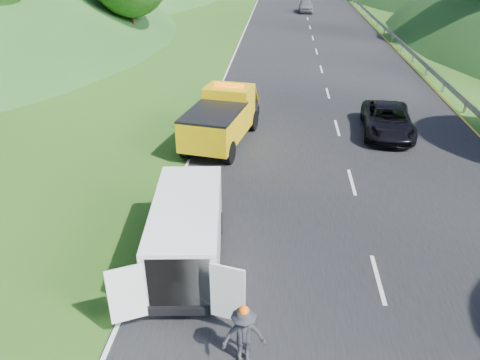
# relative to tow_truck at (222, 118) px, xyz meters

# --- Properties ---
(ground) EXTENTS (320.00, 320.00, 0.00)m
(ground) POSITION_rel_tow_truck_xyz_m (2.66, -7.64, -1.26)
(ground) COLOR #38661E
(ground) RESTS_ON ground
(road_surface) EXTENTS (14.00, 200.00, 0.02)m
(road_surface) POSITION_rel_tow_truck_xyz_m (5.66, 32.36, -1.25)
(road_surface) COLOR black
(road_surface) RESTS_ON ground
(guardrail) EXTENTS (0.06, 140.00, 1.52)m
(guardrail) POSITION_rel_tow_truck_xyz_m (12.96, 44.86, -1.26)
(guardrail) COLOR gray
(guardrail) RESTS_ON ground
(tree_line_left) EXTENTS (14.00, 140.00, 14.00)m
(tree_line_left) POSITION_rel_tow_truck_xyz_m (-16.34, 52.36, -1.26)
(tree_line_left) COLOR #305719
(tree_line_left) RESTS_ON ground
(tree_line_right) EXTENTS (14.00, 140.00, 14.00)m
(tree_line_right) POSITION_rel_tow_truck_xyz_m (25.66, 52.36, -1.26)
(tree_line_right) COLOR #305719
(tree_line_right) RESTS_ON ground
(tow_truck) EXTENTS (3.29, 6.29, 2.57)m
(tow_truck) POSITION_rel_tow_truck_xyz_m (0.00, 0.00, 0.00)
(tow_truck) COLOR black
(tow_truck) RESTS_ON ground
(white_van) EXTENTS (3.22, 6.12, 2.10)m
(white_van) POSITION_rel_tow_truck_xyz_m (0.09, -9.21, -0.07)
(white_van) COLOR black
(white_van) RESTS_ON ground
(woman) EXTENTS (0.61, 0.73, 1.74)m
(woman) POSITION_rel_tow_truck_xyz_m (-1.01, -7.52, -1.26)
(woman) COLOR silver
(woman) RESTS_ON ground
(child) EXTENTS (0.59, 0.50, 1.04)m
(child) POSITION_rel_tow_truck_xyz_m (0.08, -7.31, -1.26)
(child) COLOR tan
(child) RESTS_ON ground
(suitcase) EXTENTS (0.43, 0.30, 0.63)m
(suitcase) POSITION_rel_tow_truck_xyz_m (-1.17, -6.76, -0.94)
(suitcase) COLOR #555842
(suitcase) RESTS_ON ground
(passing_suv) EXTENTS (2.73, 5.20, 1.40)m
(passing_suv) POSITION_rel_tow_truck_xyz_m (8.01, 1.82, -1.26)
(passing_suv) COLOR black
(passing_suv) RESTS_ON ground
(dist_car_a) EXTENTS (1.79, 4.46, 1.52)m
(dist_car_a) POSITION_rel_tow_truck_xyz_m (5.62, 43.68, -1.26)
(dist_car_a) COLOR #4E4D53
(dist_car_a) RESTS_ON ground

